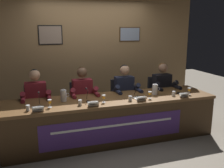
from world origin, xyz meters
TOP-DOWN VIEW (x-y plane):
  - ground_plane at (0.00, 0.00)m, footprint 12.00×12.00m
  - wall_back_panelled at (-0.00, 1.45)m, footprint 4.84×0.14m
  - conference_table at (-0.00, -0.12)m, footprint 3.64×0.89m
  - chair_far_left at (-1.25, 0.63)m, footprint 0.44×0.45m
  - panelist_far_left at (-1.25, 0.43)m, footprint 0.51×0.48m
  - nameplate_far_left at (-1.24, -0.35)m, footprint 0.16×0.06m
  - juice_glass_far_left at (-1.06, -0.19)m, footprint 0.06×0.06m
  - water_cup_far_left at (-1.38, -0.25)m, footprint 0.06×0.06m
  - microphone_far_left at (-1.21, -0.09)m, footprint 0.06×0.17m
  - chair_center_left at (-0.42, 0.63)m, footprint 0.44×0.45m
  - panelist_center_left at (-0.42, 0.43)m, footprint 0.51×0.48m
  - nameplate_center_left at (-0.42, -0.35)m, footprint 0.17×0.06m
  - juice_glass_center_left at (-0.20, -0.20)m, footprint 0.06×0.06m
  - water_cup_center_left at (-0.60, -0.23)m, footprint 0.06×0.06m
  - microphone_center_left at (-0.45, -0.07)m, footprint 0.06×0.17m
  - chair_center_right at (0.42, 0.63)m, footprint 0.44×0.45m
  - panelist_center_right at (0.42, 0.43)m, footprint 0.51×0.48m
  - nameplate_center_right at (0.41, -0.33)m, footprint 0.16×0.06m
  - juice_glass_center_right at (0.61, -0.23)m, footprint 0.06×0.06m
  - water_cup_center_right at (0.24, -0.25)m, footprint 0.06×0.06m
  - microphone_center_right at (0.43, -0.05)m, footprint 0.06×0.17m
  - chair_far_right at (1.25, 0.63)m, footprint 0.44×0.45m
  - panelist_far_right at (1.25, 0.43)m, footprint 0.51×0.48m
  - nameplate_far_right at (1.21, -0.35)m, footprint 0.17×0.06m
  - juice_glass_far_right at (1.41, -0.21)m, footprint 0.06×0.06m
  - water_cup_far_right at (1.09, -0.21)m, footprint 0.06×0.06m
  - microphone_far_right at (1.26, -0.05)m, footprint 0.06×0.17m
  - water_pitcher_left_side at (-0.82, 0.08)m, footprint 0.15×0.10m
  - water_pitcher_right_side at (0.82, -0.01)m, footprint 0.15×0.10m
  - document_stack_center_right at (0.45, -0.16)m, footprint 0.21×0.15m

SIDE VIEW (x-z plane):
  - ground_plane at x=0.00m, z-range 0.00..0.00m
  - chair_far_left at x=-1.25m, z-range -0.01..0.90m
  - chair_center_left at x=-0.42m, z-range -0.01..0.90m
  - chair_center_right at x=0.42m, z-range -0.01..0.90m
  - chair_far_right at x=1.25m, z-range -0.01..0.90m
  - conference_table at x=0.00m, z-range 0.15..0.89m
  - panelist_far_left at x=-1.25m, z-range 0.10..1.34m
  - panelist_center_left at x=-0.42m, z-range 0.10..1.34m
  - panelist_center_right at x=0.42m, z-range 0.10..1.34m
  - panelist_far_right at x=1.25m, z-range 0.10..1.34m
  - document_stack_center_right at x=0.45m, z-range 0.74..0.76m
  - water_cup_far_left at x=-1.38m, z-range 0.74..0.82m
  - water_cup_center_left at x=-0.60m, z-range 0.74..0.82m
  - water_cup_center_right at x=0.24m, z-range 0.74..0.82m
  - water_cup_far_right at x=1.09m, z-range 0.74..0.82m
  - nameplate_center_right at x=0.41m, z-range 0.75..0.82m
  - nameplate_far_left at x=-1.24m, z-range 0.75..0.82m
  - nameplate_center_left at x=-0.42m, z-range 0.75..0.82m
  - nameplate_far_right at x=1.21m, z-range 0.75..0.82m
  - microphone_far_left at x=-1.21m, z-range 0.71..0.93m
  - microphone_center_left at x=-0.45m, z-range 0.71..0.93m
  - microphone_center_right at x=0.43m, z-range 0.71..0.93m
  - microphone_far_right at x=1.26m, z-range 0.71..0.93m
  - juice_glass_far_left at x=-1.06m, z-range 0.77..0.89m
  - juice_glass_center_left at x=-0.20m, z-range 0.77..0.89m
  - juice_glass_center_right at x=0.61m, z-range 0.77..0.89m
  - juice_glass_far_right at x=1.41m, z-range 0.77..0.89m
  - water_pitcher_left_side at x=-0.82m, z-range 0.73..0.94m
  - water_pitcher_right_side at x=0.82m, z-range 0.73..0.94m
  - wall_back_panelled at x=0.00m, z-range 0.00..2.60m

